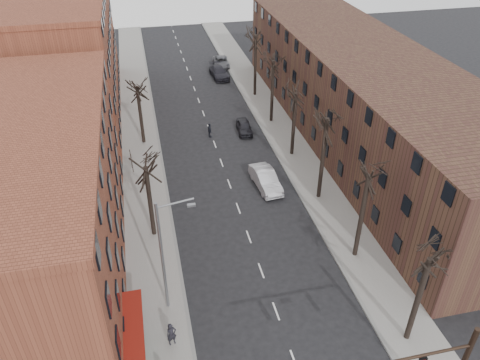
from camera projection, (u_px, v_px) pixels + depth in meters
sidewalk_left at (140, 139)px, 52.56m from camera, size 4.00×90.00×0.15m
sidewalk_right at (277, 124)px, 55.49m from camera, size 4.00×90.00×0.15m
building_left_near at (23, 213)px, 31.59m from camera, size 12.00×26.00×12.00m
building_left_far at (60, 57)px, 54.55m from camera, size 12.00×28.00×14.00m
building_right at (363, 96)px, 50.16m from camera, size 12.00×50.00×10.00m
tree_right_a at (406, 338)px, 30.31m from camera, size 5.20×5.20×10.00m
tree_right_b at (354, 255)px, 36.80m from camera, size 5.20×5.20×10.80m
tree_right_c at (318, 197)px, 43.29m from camera, size 5.20×5.20×11.60m
tree_right_d at (292, 154)px, 49.78m from camera, size 5.20×5.20×10.00m
tree_right_e at (271, 121)px, 56.27m from camera, size 5.20×5.20×10.80m
tree_right_f at (255, 95)px, 62.76m from camera, size 5.20×5.20×11.60m
tree_left_a at (154, 235)px, 38.89m from camera, size 5.20×5.20×9.50m
tree_left_b at (144, 143)px, 51.87m from camera, size 5.20×5.20×9.50m
streetlight at (164, 253)px, 29.72m from camera, size 2.45×0.22×9.03m
silver_sedan at (266, 179)px, 44.28m from camera, size 2.25×5.27×1.69m
parked_car_near at (244, 127)px, 53.61m from camera, size 1.83×3.99×1.33m
parked_car_mid at (219, 72)px, 67.72m from camera, size 2.53×5.38×1.52m
parked_car_far at (221, 62)px, 71.58m from camera, size 2.58×5.02×1.35m
pedestrian_a at (172, 334)px, 29.35m from camera, size 0.73×0.59×1.75m
pedestrian_b at (135, 324)px, 30.04m from camera, size 1.03×1.02×1.67m
pedestrian_crossing at (210, 130)px, 52.54m from camera, size 0.59×1.05×1.69m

